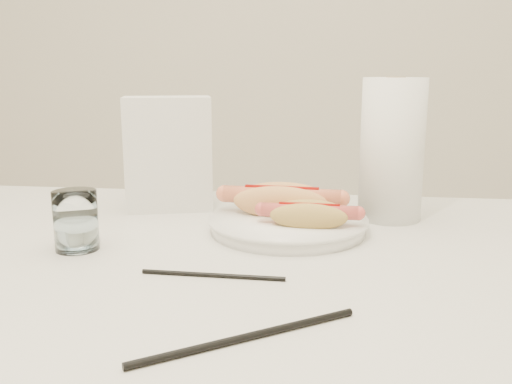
# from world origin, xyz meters

# --- Properties ---
(table) EXTENTS (1.20, 0.80, 0.75)m
(table) POSITION_xyz_m (0.00, 0.00, 0.69)
(table) COLOR silver
(table) RESTS_ON ground
(plate) EXTENTS (0.28, 0.28, 0.02)m
(plate) POSITION_xyz_m (0.13, 0.11, 0.76)
(plate) COLOR white
(plate) RESTS_ON table
(hotdog_left) EXTENTS (0.20, 0.09, 0.05)m
(hotdog_left) POSITION_xyz_m (0.11, 0.13, 0.80)
(hotdog_left) COLOR #F0A760
(hotdog_left) RESTS_ON plate
(hotdog_right) EXTENTS (0.15, 0.06, 0.04)m
(hotdog_right) POSITION_xyz_m (0.16, 0.07, 0.79)
(hotdog_right) COLOR tan
(hotdog_right) RESTS_ON plate
(water_glass) EXTENTS (0.06, 0.06, 0.09)m
(water_glass) POSITION_xyz_m (-0.18, -0.02, 0.79)
(water_glass) COLOR white
(water_glass) RESTS_ON table
(chopstick_near) EXTENTS (0.19, 0.01, 0.01)m
(chopstick_near) POSITION_xyz_m (0.04, -0.11, 0.75)
(chopstick_near) COLOR black
(chopstick_near) RESTS_ON table
(chopstick_far) EXTENTS (0.21, 0.15, 0.01)m
(chopstick_far) POSITION_xyz_m (0.11, -0.27, 0.75)
(chopstick_far) COLOR black
(chopstick_far) RESTS_ON table
(napkin_box) EXTENTS (0.18, 0.13, 0.21)m
(napkin_box) POSITION_xyz_m (-0.11, 0.24, 0.86)
(napkin_box) COLOR silver
(napkin_box) RESTS_ON table
(navy_napkin) EXTENTS (0.15, 0.15, 0.01)m
(navy_napkin) POSITION_xyz_m (0.09, 0.31, 0.75)
(navy_napkin) COLOR #111336
(navy_napkin) RESTS_ON table
(paper_towel_roll) EXTENTS (0.14, 0.14, 0.25)m
(paper_towel_roll) POSITION_xyz_m (0.30, 0.22, 0.87)
(paper_towel_roll) COLOR white
(paper_towel_roll) RESTS_ON table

